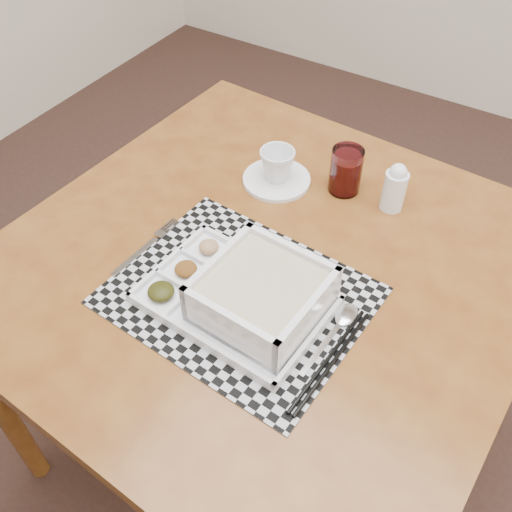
% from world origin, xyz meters
% --- Properties ---
extents(dining_table, '(1.03, 1.03, 0.73)m').
position_xyz_m(dining_table, '(-0.72, 0.49, 0.65)').
color(dining_table, '#5C2A10').
rests_on(dining_table, ground).
extents(placemat, '(0.46, 0.38, 0.00)m').
position_xyz_m(placemat, '(-0.71, 0.38, 0.73)').
color(placemat, '#AEAEB6').
rests_on(placemat, dining_table).
extents(serving_tray, '(0.33, 0.24, 0.09)m').
position_xyz_m(serving_tray, '(-0.67, 0.36, 0.77)').
color(serving_tray, white).
rests_on(serving_tray, placemat).
extents(fork, '(0.03, 0.19, 0.00)m').
position_xyz_m(fork, '(-0.94, 0.39, 0.73)').
color(fork, silver).
rests_on(fork, placemat).
extents(spoon, '(0.04, 0.18, 0.01)m').
position_xyz_m(spoon, '(-0.53, 0.43, 0.73)').
color(spoon, silver).
rests_on(spoon, placemat).
extents(chopsticks, '(0.03, 0.24, 0.01)m').
position_xyz_m(chopsticks, '(-0.51, 0.34, 0.74)').
color(chopsticks, black).
rests_on(chopsticks, placemat).
extents(saucer, '(0.15, 0.15, 0.01)m').
position_xyz_m(saucer, '(-0.82, 0.70, 0.73)').
color(saucer, white).
rests_on(saucer, dining_table).
extents(cup, '(0.10, 0.10, 0.07)m').
position_xyz_m(cup, '(-0.82, 0.70, 0.78)').
color(cup, white).
rests_on(cup, saucer).
extents(juice_glass, '(0.07, 0.07, 0.10)m').
position_xyz_m(juice_glass, '(-0.69, 0.75, 0.78)').
color(juice_glass, white).
rests_on(juice_glass, dining_table).
extents(creamer_bottle, '(0.05, 0.05, 0.11)m').
position_xyz_m(creamer_bottle, '(-0.58, 0.75, 0.78)').
color(creamer_bottle, white).
rests_on(creamer_bottle, dining_table).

